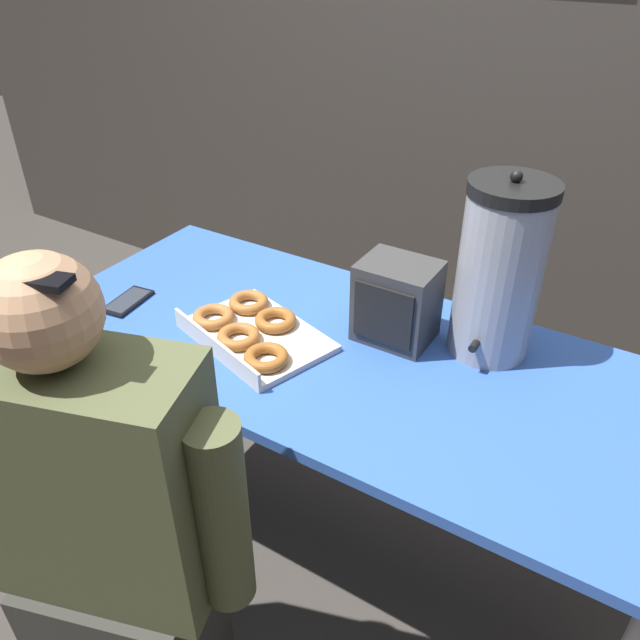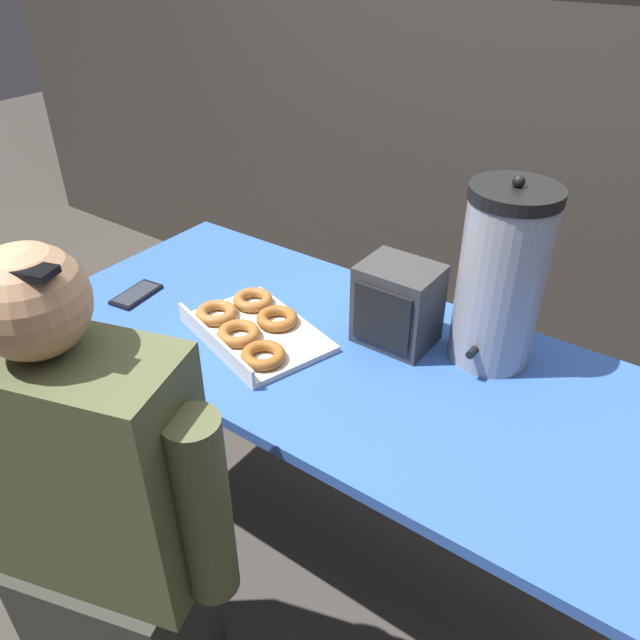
% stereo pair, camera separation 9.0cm
% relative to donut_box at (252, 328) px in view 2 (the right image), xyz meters
% --- Properties ---
extents(ground_plane, '(12.00, 12.00, 0.00)m').
position_rel_donut_box_xyz_m(ground_plane, '(0.21, 0.08, -0.79)').
color(ground_plane, '#3D3833').
extents(back_wall, '(6.00, 0.11, 2.47)m').
position_rel_donut_box_xyz_m(back_wall, '(0.21, 1.32, 0.45)').
color(back_wall, '#38332D').
rests_on(back_wall, ground).
extents(folding_table, '(1.59, 0.70, 0.77)m').
position_rel_donut_box_xyz_m(folding_table, '(0.21, 0.08, -0.07)').
color(folding_table, '#2D56B2').
rests_on(folding_table, ground).
extents(donut_box, '(0.42, 0.34, 0.05)m').
position_rel_donut_box_xyz_m(donut_box, '(0.00, 0.00, 0.00)').
color(donut_box, beige).
rests_on(donut_box, folding_table).
extents(coffee_urn, '(0.20, 0.22, 0.45)m').
position_rel_donut_box_xyz_m(coffee_urn, '(0.51, 0.26, 0.19)').
color(coffee_urn, '#939399').
rests_on(coffee_urn, folding_table).
extents(cell_phone, '(0.09, 0.15, 0.01)m').
position_rel_donut_box_xyz_m(cell_phone, '(-0.38, -0.04, -0.01)').
color(cell_phone, black).
rests_on(cell_phone, folding_table).
extents(space_heater, '(0.18, 0.15, 0.20)m').
position_rel_donut_box_xyz_m(space_heater, '(0.30, 0.19, 0.08)').
color(space_heater, '#333333').
rests_on(space_heater, folding_table).
extents(person_seated, '(0.62, 0.36, 1.23)m').
position_rel_donut_box_xyz_m(person_seated, '(0.00, -0.52, -0.22)').
color(person_seated, '#33332D').
rests_on(person_seated, ground).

